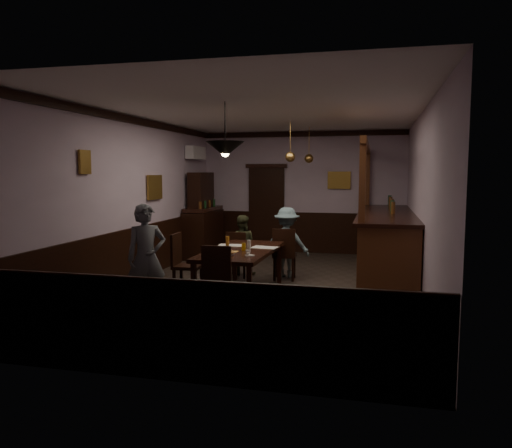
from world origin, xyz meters
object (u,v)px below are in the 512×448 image
(dining_table, at_px, (241,253))
(bar_counter, at_px, (386,242))
(chair_near, at_px, (214,279))
(soda_can, at_px, (244,247))
(chair_far_left, at_px, (237,252))
(sideboard, at_px, (203,223))
(chair_side, at_px, (183,261))
(person_seated_left, at_px, (241,245))
(pendant_brass_far, at_px, (309,159))
(person_standing, at_px, (146,258))
(chair_far_right, at_px, (284,252))
(person_seated_right, at_px, (287,242))
(pendant_brass_mid, at_px, (290,157))
(pendant_iron, at_px, (225,149))
(coffee_cup, at_px, (248,252))

(dining_table, distance_m, bar_counter, 3.22)
(chair_near, xyz_separation_m, soda_can, (0.09, 1.23, 0.27))
(chair_far_left, height_order, sideboard, sideboard)
(dining_table, distance_m, chair_side, 0.96)
(chair_far_left, xyz_separation_m, person_seated_left, (0.00, 0.27, 0.10))
(person_seated_left, height_order, pendant_brass_far, pendant_brass_far)
(person_standing, bearing_deg, dining_table, 10.25)
(chair_far_right, bearing_deg, person_seated_right, -94.11)
(person_standing, relative_size, pendant_brass_mid, 1.92)
(person_seated_right, bearing_deg, bar_counter, -152.57)
(chair_side, distance_m, person_seated_right, 2.24)
(chair_side, relative_size, pendant_brass_mid, 1.24)
(chair_far_left, bearing_deg, person_seated_left, -91.17)
(chair_near, distance_m, soda_can, 1.26)
(person_seated_right, bearing_deg, chair_far_right, 97.20)
(sideboard, bearing_deg, person_standing, -80.09)
(sideboard, xyz_separation_m, pendant_brass_mid, (2.31, -1.28, 1.50))
(person_seated_right, distance_m, pendant_brass_far, 2.54)
(person_standing, bearing_deg, sideboard, 61.17)
(chair_far_left, bearing_deg, pendant_brass_mid, -134.30)
(soda_can, bearing_deg, pendant_brass_mid, 81.08)
(person_seated_left, height_order, soda_can, person_seated_left)
(person_seated_right, xyz_separation_m, pendant_iron, (-0.49, -2.34, 1.66))
(chair_far_left, relative_size, coffee_cup, 10.99)
(dining_table, height_order, person_seated_left, person_seated_left)
(chair_far_right, distance_m, chair_side, 2.03)
(pendant_iron, height_order, pendant_brass_far, same)
(pendant_brass_mid, bearing_deg, sideboard, 151.08)
(person_standing, bearing_deg, person_seated_right, 22.10)
(pendant_brass_mid, bearing_deg, chair_near, -97.31)
(person_seated_left, height_order, pendant_brass_mid, pendant_brass_mid)
(pendant_iron, bearing_deg, person_seated_right, 78.17)
(soda_can, height_order, pendant_brass_far, pendant_brass_far)
(person_seated_left, distance_m, pendant_brass_far, 2.78)
(chair_far_right, bearing_deg, chair_side, 40.96)
(sideboard, bearing_deg, soda_can, -61.09)
(chair_far_left, relative_size, sideboard, 0.44)
(chair_far_left, bearing_deg, soda_can, 109.08)
(coffee_cup, xyz_separation_m, sideboard, (-2.15, 4.01, -0.00))
(dining_table, height_order, soda_can, soda_can)
(chair_far_left, bearing_deg, pendant_brass_far, -116.10)
(dining_table, bearing_deg, sideboard, 118.70)
(chair_far_right, xyz_separation_m, chair_near, (-0.51, -2.58, 0.01))
(pendant_iron, distance_m, pendant_brass_mid, 3.00)
(person_seated_left, xyz_separation_m, pendant_brass_mid, (0.85, 0.62, 1.71))
(chair_side, xyz_separation_m, sideboard, (-0.95, 3.64, 0.25))
(dining_table, bearing_deg, soda_can, -54.05)
(sideboard, relative_size, pendant_iron, 2.54)
(chair_side, distance_m, coffee_cup, 1.28)
(chair_far_left, relative_size, bar_counter, 0.19)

